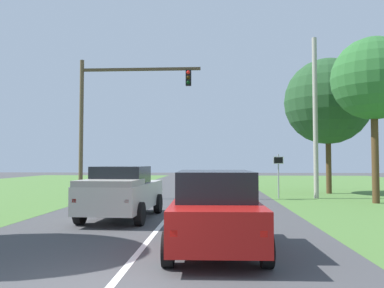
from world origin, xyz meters
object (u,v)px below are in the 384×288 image
at_px(red_suv_near, 215,209).
at_px(oak_tree_right, 328,102).
at_px(traffic_light, 111,107).
at_px(pickup_truck_lead, 122,192).
at_px(utility_pole_right, 315,117).
at_px(keep_moving_sign, 278,170).
at_px(extra_tree_1, 374,79).

distance_m(red_suv_near, oak_tree_right, 19.71).
xyz_separation_m(red_suv_near, traffic_light, (-6.08, 12.87, 4.36)).
relative_size(red_suv_near, pickup_truck_lead, 0.87).
relative_size(pickup_truck_lead, utility_pole_right, 0.55).
distance_m(oak_tree_right, utility_pole_right, 4.28).
bearing_deg(red_suv_near, keep_moving_sign, 74.41).
bearing_deg(utility_pole_right, oak_tree_right, 63.61).
bearing_deg(extra_tree_1, red_suv_near, -126.89).
bearing_deg(oak_tree_right, extra_tree_1, -84.24).
distance_m(pickup_truck_lead, extra_tree_1, 14.50).
height_order(pickup_truck_lead, utility_pole_right, utility_pole_right).
height_order(traffic_light, oak_tree_right, oak_tree_right).
height_order(keep_moving_sign, oak_tree_right, oak_tree_right).
height_order(utility_pole_right, extra_tree_1, utility_pole_right).
distance_m(pickup_truck_lead, traffic_light, 9.32).
bearing_deg(red_suv_near, utility_pole_right, 66.33).
bearing_deg(pickup_truck_lead, oak_tree_right, 47.35).
bearing_deg(pickup_truck_lead, red_suv_near, -55.23).
xyz_separation_m(red_suv_near, extra_tree_1, (8.41, 11.21, 5.52)).
distance_m(traffic_light, utility_pole_right, 12.13).
bearing_deg(extra_tree_1, keep_moving_sign, 152.76).
relative_size(pickup_truck_lead, oak_tree_right, 0.57).
distance_m(pickup_truck_lead, oak_tree_right, 17.49).
bearing_deg(red_suv_near, extra_tree_1, 53.11).
relative_size(traffic_light, keep_moving_sign, 3.16).
height_order(oak_tree_right, utility_pole_right, utility_pole_right).
xyz_separation_m(red_suv_near, utility_pole_right, (6.01, 13.72, 3.78)).
relative_size(oak_tree_right, utility_pole_right, 0.96).
xyz_separation_m(pickup_truck_lead, keep_moving_sign, (7.29, 8.54, 0.64)).
bearing_deg(keep_moving_sign, red_suv_near, -105.59).
relative_size(keep_moving_sign, utility_pole_right, 0.27).
distance_m(keep_moving_sign, extra_tree_1, 7.12).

